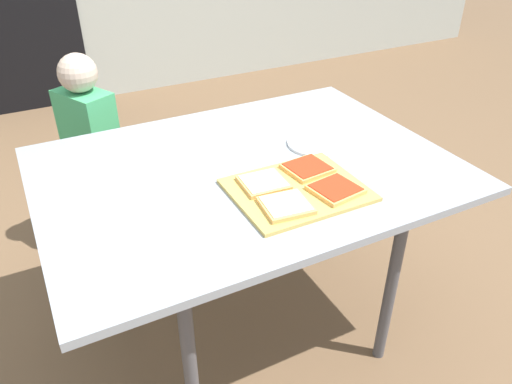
{
  "coord_description": "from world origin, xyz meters",
  "views": [
    {
      "loc": [
        -0.62,
        -1.28,
        1.52
      ],
      "look_at": [
        0.03,
        0.0,
        0.62
      ],
      "focal_mm": 34.95,
      "sensor_mm": 36.0,
      "label": 1
    }
  ],
  "objects_px": {
    "pizza_slice_far_right": "(307,168)",
    "pizza_slice_far_left": "(264,183)",
    "cutting_board": "(297,190)",
    "pizza_slice_near_right": "(336,189)",
    "dining_table": "(247,181)",
    "pizza_slice_near_left": "(286,205)",
    "child_left": "(92,149)",
    "plate_white_right": "(317,143)"
  },
  "relations": [
    {
      "from": "child_left",
      "to": "pizza_slice_far_right",
      "type": "bearing_deg",
      "value": -59.07
    },
    {
      "from": "dining_table",
      "to": "cutting_board",
      "type": "relative_size",
      "value": 3.42
    },
    {
      "from": "cutting_board",
      "to": "pizza_slice_near_right",
      "type": "bearing_deg",
      "value": -36.33
    },
    {
      "from": "plate_white_right",
      "to": "child_left",
      "type": "relative_size",
      "value": 0.22
    },
    {
      "from": "pizza_slice_near_left",
      "to": "pizza_slice_near_right",
      "type": "bearing_deg",
      "value": 2.4
    },
    {
      "from": "cutting_board",
      "to": "pizza_slice_near_right",
      "type": "relative_size",
      "value": 2.56
    },
    {
      "from": "dining_table",
      "to": "pizza_slice_far_right",
      "type": "relative_size",
      "value": 9.06
    },
    {
      "from": "pizza_slice_near_left",
      "to": "pizza_slice_far_right",
      "type": "xyz_separation_m",
      "value": [
        0.17,
        0.15,
        0.0
      ]
    },
    {
      "from": "dining_table",
      "to": "plate_white_right",
      "type": "relative_size",
      "value": 6.39
    },
    {
      "from": "cutting_board",
      "to": "pizza_slice_far_left",
      "type": "height_order",
      "value": "pizza_slice_far_left"
    },
    {
      "from": "pizza_slice_near_left",
      "to": "child_left",
      "type": "relative_size",
      "value": 0.16
    },
    {
      "from": "pizza_slice_near_left",
      "to": "plate_white_right",
      "type": "bearing_deg",
      "value": 45.47
    },
    {
      "from": "pizza_slice_far_left",
      "to": "pizza_slice_near_right",
      "type": "xyz_separation_m",
      "value": [
        0.17,
        -0.13,
        0.0
      ]
    },
    {
      "from": "pizza_slice_far_left",
      "to": "plate_white_right",
      "type": "height_order",
      "value": "pizza_slice_far_left"
    },
    {
      "from": "pizza_slice_near_left",
      "to": "pizza_slice_near_right",
      "type": "xyz_separation_m",
      "value": [
        0.17,
        0.01,
        0.0
      ]
    },
    {
      "from": "plate_white_right",
      "to": "child_left",
      "type": "xyz_separation_m",
      "value": [
        -0.67,
        0.72,
        -0.2
      ]
    },
    {
      "from": "dining_table",
      "to": "pizza_slice_near_right",
      "type": "height_order",
      "value": "pizza_slice_near_right"
    },
    {
      "from": "cutting_board",
      "to": "pizza_slice_near_left",
      "type": "relative_size",
      "value": 2.63
    },
    {
      "from": "pizza_slice_near_left",
      "to": "pizza_slice_far_left",
      "type": "height_order",
      "value": "same"
    },
    {
      "from": "pizza_slice_far_right",
      "to": "child_left",
      "type": "height_order",
      "value": "child_left"
    },
    {
      "from": "pizza_slice_near_left",
      "to": "pizza_slice_near_right",
      "type": "relative_size",
      "value": 0.97
    },
    {
      "from": "pizza_slice_near_right",
      "to": "pizza_slice_far_right",
      "type": "bearing_deg",
      "value": 92.47
    },
    {
      "from": "plate_white_right",
      "to": "pizza_slice_near_right",
      "type": "bearing_deg",
      "value": -113.54
    },
    {
      "from": "dining_table",
      "to": "pizza_slice_near_left",
      "type": "height_order",
      "value": "pizza_slice_near_left"
    },
    {
      "from": "pizza_slice_far_right",
      "to": "pizza_slice_near_right",
      "type": "relative_size",
      "value": 0.97
    },
    {
      "from": "pizza_slice_far_right",
      "to": "plate_white_right",
      "type": "xyz_separation_m",
      "value": [
        0.14,
        0.16,
        -0.01
      ]
    },
    {
      "from": "pizza_slice_near_right",
      "to": "pizza_slice_far_left",
      "type": "bearing_deg",
      "value": 143.05
    },
    {
      "from": "pizza_slice_far_left",
      "to": "pizza_slice_near_left",
      "type": "bearing_deg",
      "value": -90.55
    },
    {
      "from": "plate_white_right",
      "to": "pizza_slice_far_right",
      "type": "bearing_deg",
      "value": -131.29
    },
    {
      "from": "dining_table",
      "to": "pizza_slice_near_right",
      "type": "distance_m",
      "value": 0.32
    },
    {
      "from": "dining_table",
      "to": "pizza_slice_near_left",
      "type": "relative_size",
      "value": 9.01
    },
    {
      "from": "dining_table",
      "to": "cutting_board",
      "type": "xyz_separation_m",
      "value": [
        0.07,
        -0.21,
        0.06
      ]
    },
    {
      "from": "cutting_board",
      "to": "pizza_slice_near_right",
      "type": "height_order",
      "value": "pizza_slice_near_right"
    },
    {
      "from": "plate_white_right",
      "to": "child_left",
      "type": "distance_m",
      "value": 1.0
    },
    {
      "from": "pizza_slice_near_right",
      "to": "cutting_board",
      "type": "bearing_deg",
      "value": 143.67
    },
    {
      "from": "pizza_slice_far_right",
      "to": "pizza_slice_far_left",
      "type": "relative_size",
      "value": 1.03
    },
    {
      "from": "plate_white_right",
      "to": "child_left",
      "type": "bearing_deg",
      "value": 132.68
    },
    {
      "from": "pizza_slice_far_right",
      "to": "pizza_slice_far_left",
      "type": "bearing_deg",
      "value": -174.41
    },
    {
      "from": "cutting_board",
      "to": "pizza_slice_far_right",
      "type": "bearing_deg",
      "value": 42.8
    },
    {
      "from": "cutting_board",
      "to": "child_left",
      "type": "bearing_deg",
      "value": 114.76
    },
    {
      "from": "pizza_slice_far_left",
      "to": "plate_white_right",
      "type": "distance_m",
      "value": 0.35
    },
    {
      "from": "dining_table",
      "to": "pizza_slice_far_right",
      "type": "height_order",
      "value": "pizza_slice_far_right"
    }
  ]
}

